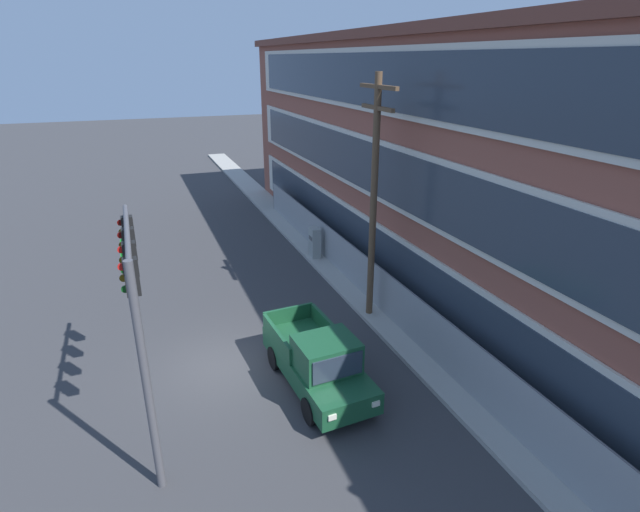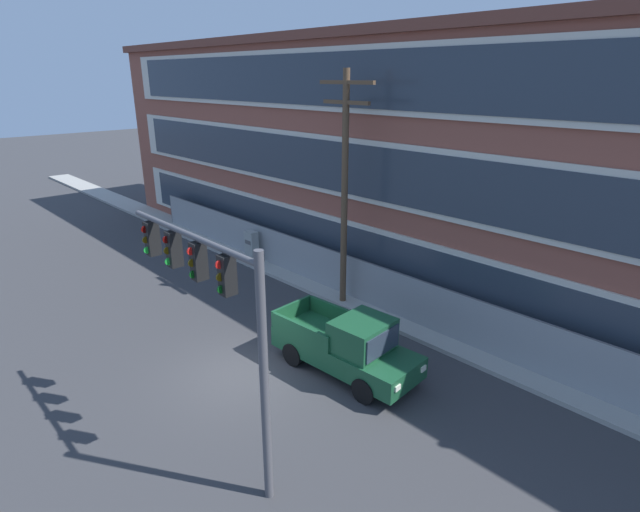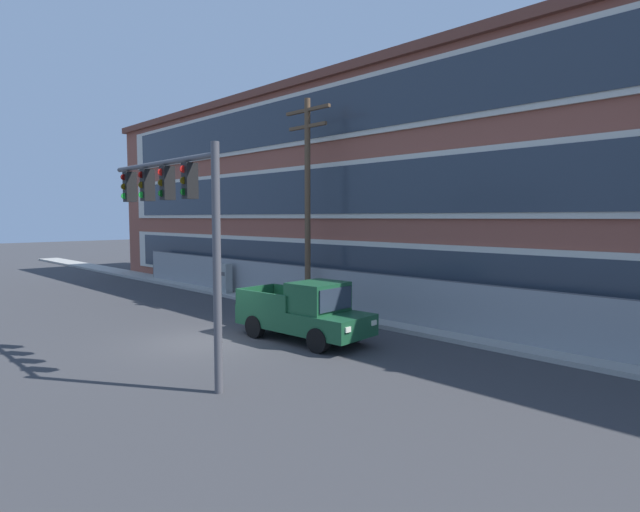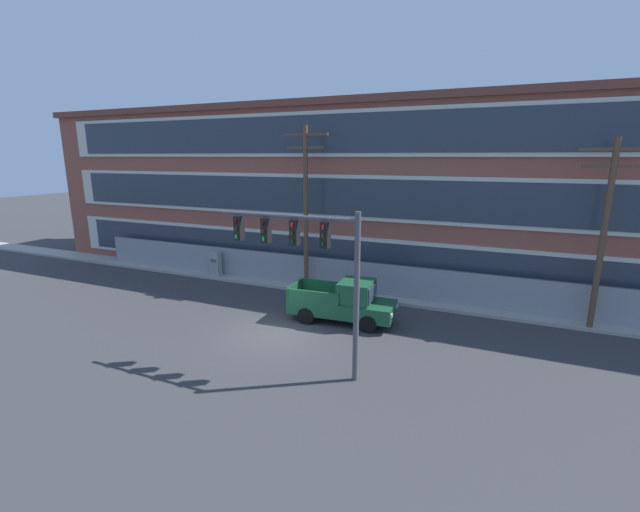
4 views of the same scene
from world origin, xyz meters
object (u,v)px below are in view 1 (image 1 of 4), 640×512
pickup_truck_dark_green (318,362)px  electrical_cabinet (315,244)px  utility_pole_near_corner (374,191)px  traffic_signal_mast (135,291)px

pickup_truck_dark_green → electrical_cabinet: pickup_truck_dark_green is taller
utility_pole_near_corner → electrical_cabinet: utility_pole_near_corner is taller
pickup_truck_dark_green → traffic_signal_mast: bearing=-85.1°
pickup_truck_dark_green → utility_pole_near_corner: bearing=135.9°
traffic_signal_mast → pickup_truck_dark_green: traffic_signal_mast is taller
traffic_signal_mast → pickup_truck_dark_green: bearing=94.9°
traffic_signal_mast → utility_pole_near_corner: 9.62m
utility_pole_near_corner → electrical_cabinet: 7.86m
traffic_signal_mast → utility_pole_near_corner: size_ratio=0.64×
pickup_truck_dark_green → utility_pole_near_corner: 6.73m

